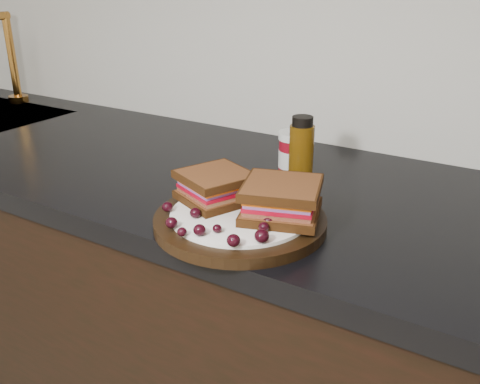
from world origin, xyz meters
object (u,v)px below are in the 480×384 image
at_px(plate, 240,221).
at_px(sandwich_left, 216,187).
at_px(condiment_jar, 294,155).
at_px(oil_bottle, 301,150).

height_order(plate, sandwich_left, sandwich_left).
distance_m(plate, condiment_jar, 0.25).
bearing_deg(sandwich_left, plate, 3.85).
relative_size(plate, oil_bottle, 2.11).
relative_size(plate, condiment_jar, 3.00).
xyz_separation_m(sandwich_left, condiment_jar, (0.04, 0.22, -0.00)).
height_order(condiment_jar, oil_bottle, oil_bottle).
relative_size(condiment_jar, oil_bottle, 0.70).
relative_size(sandwich_left, condiment_jar, 1.17).
xyz_separation_m(plate, condiment_jar, (-0.03, 0.25, 0.04)).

